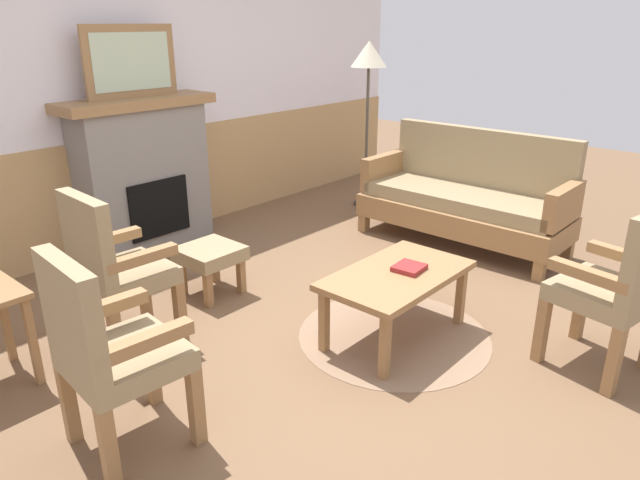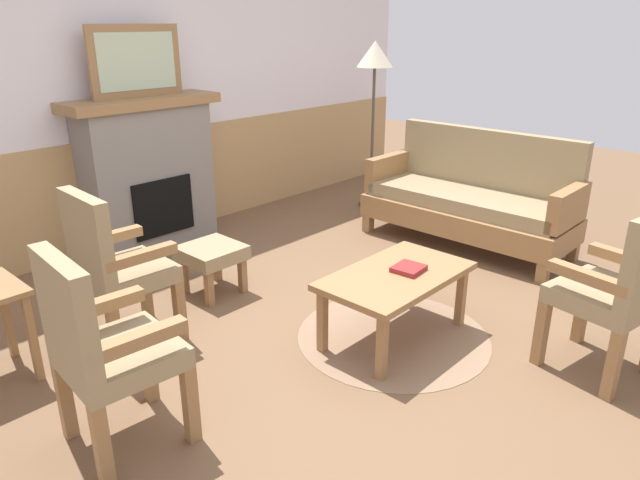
{
  "view_description": "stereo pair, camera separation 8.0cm",
  "coord_description": "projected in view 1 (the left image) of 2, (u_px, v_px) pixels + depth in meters",
  "views": [
    {
      "loc": [
        -2.59,
        -1.94,
        1.87
      ],
      "look_at": [
        0.0,
        0.35,
        0.55
      ],
      "focal_mm": 32.48,
      "sensor_mm": 36.0,
      "label": 1
    },
    {
      "loc": [
        -2.53,
        -2.0,
        1.87
      ],
      "look_at": [
        0.0,
        0.35,
        0.55
      ],
      "focal_mm": 32.48,
      "sensor_mm": 36.0,
      "label": 2
    }
  ],
  "objects": [
    {
      "name": "floor_lamp_by_couch",
      "position": [
        369.0,
        65.0,
        5.74
      ],
      "size": [
        0.36,
        0.36,
        1.68
      ],
      "color": "#332D28",
      "rests_on": "ground_plane"
    },
    {
      "name": "footstool",
      "position": [
        210.0,
        257.0,
        4.12
      ],
      "size": [
        0.4,
        0.4,
        0.36
      ],
      "color": "olive",
      "rests_on": "ground_plane"
    },
    {
      "name": "ground_plane",
      "position": [
        361.0,
        334.0,
        3.68
      ],
      "size": [
        14.0,
        14.0,
        0.0
      ],
      "primitive_type": "plane",
      "color": "brown"
    },
    {
      "name": "framed_picture",
      "position": [
        131.0,
        61.0,
        4.57
      ],
      "size": [
        0.8,
        0.04,
        0.56
      ],
      "color": "olive",
      "rests_on": "fireplace"
    },
    {
      "name": "armchair_by_window_left",
      "position": [
        113.0,
        265.0,
        3.35
      ],
      "size": [
        0.5,
        0.5,
        0.98
      ],
      "color": "olive",
      "rests_on": "ground_plane"
    },
    {
      "name": "coffee_table",
      "position": [
        397.0,
        280.0,
        3.51
      ],
      "size": [
        0.96,
        0.56,
        0.44
      ],
      "color": "olive",
      "rests_on": "ground_plane"
    },
    {
      "name": "book_on_table",
      "position": [
        409.0,
        268.0,
        3.52
      ],
      "size": [
        0.19,
        0.18,
        0.03
      ],
      "primitive_type": "cube",
      "rotation": [
        0.0,
        0.0,
        0.09
      ],
      "color": "maroon",
      "rests_on": "coffee_table"
    },
    {
      "name": "armchair_front_left",
      "position": [
        619.0,
        283.0,
        3.11
      ],
      "size": [
        0.56,
        0.56,
        0.98
      ],
      "color": "olive",
      "rests_on": "ground_plane"
    },
    {
      "name": "couch",
      "position": [
        466.0,
        200.0,
        5.06
      ],
      "size": [
        0.7,
        1.8,
        0.98
      ],
      "color": "olive",
      "rests_on": "ground_plane"
    },
    {
      "name": "armchair_near_fireplace",
      "position": [
        108.0,
        347.0,
        2.51
      ],
      "size": [
        0.52,
        0.52,
        0.98
      ],
      "color": "olive",
      "rests_on": "ground_plane"
    },
    {
      "name": "fireplace",
      "position": [
        144.0,
        173.0,
        4.9
      ],
      "size": [
        1.3,
        0.44,
        1.28
      ],
      "color": "gray",
      "rests_on": "ground_plane"
    },
    {
      "name": "round_rug",
      "position": [
        394.0,
        335.0,
        3.65
      ],
      "size": [
        1.2,
        1.2,
        0.01
      ],
      "primitive_type": "cylinder",
      "color": "#896B51",
      "rests_on": "ground_plane"
    },
    {
      "name": "wall_back",
      "position": [
        118.0,
        91.0,
        4.82
      ],
      "size": [
        7.2,
        0.14,
        2.7
      ],
      "color": "white",
      "rests_on": "ground_plane"
    }
  ]
}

